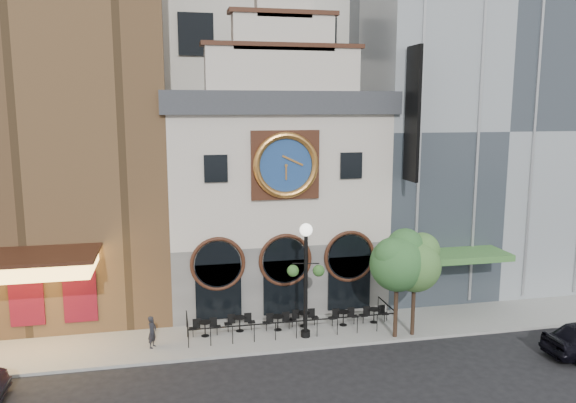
% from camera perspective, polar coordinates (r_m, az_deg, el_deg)
% --- Properties ---
extents(ground, '(120.00, 120.00, 0.00)m').
position_cam_1_polar(ground, '(27.75, 1.44, -14.97)').
color(ground, black).
rests_on(ground, ground).
extents(sidewalk, '(44.00, 5.00, 0.15)m').
position_cam_1_polar(sidewalk, '(29.95, 0.30, -12.91)').
color(sidewalk, gray).
rests_on(sidewalk, ground).
extents(clock_building, '(12.60, 8.78, 18.65)m').
position_cam_1_polar(clock_building, '(33.25, -1.66, 1.20)').
color(clock_building, '#605E5B').
rests_on(clock_building, ground).
extents(theater_building, '(14.00, 15.60, 25.00)m').
position_cam_1_polar(theater_building, '(35.23, -24.06, 10.51)').
color(theater_building, brown).
rests_on(theater_building, ground).
extents(retail_building, '(14.00, 14.40, 20.00)m').
position_cam_1_polar(retail_building, '(39.40, 16.78, 7.15)').
color(retail_building, gray).
rests_on(retail_building, ground).
extents(cafe_railing, '(10.60, 2.60, 0.90)m').
position_cam_1_polar(cafe_railing, '(29.75, 0.30, -11.97)').
color(cafe_railing, black).
rests_on(cafe_railing, sidewalk).
extents(bistro_0, '(1.58, 0.68, 0.90)m').
position_cam_1_polar(bistro_0, '(29.13, -8.43, -12.53)').
color(bistro_0, black).
rests_on(bistro_0, sidewalk).
extents(bistro_1, '(1.58, 0.68, 0.90)m').
position_cam_1_polar(bistro_1, '(29.52, -4.92, -12.16)').
color(bistro_1, black).
rests_on(bistro_1, sidewalk).
extents(bistro_2, '(1.58, 0.68, 0.90)m').
position_cam_1_polar(bistro_2, '(29.55, -1.04, -12.10)').
color(bistro_2, black).
rests_on(bistro_2, sidewalk).
extents(bistro_3, '(1.58, 0.68, 0.90)m').
position_cam_1_polar(bistro_3, '(30.03, 1.59, -11.74)').
color(bistro_3, black).
rests_on(bistro_3, sidewalk).
extents(bistro_4, '(1.58, 0.68, 0.90)m').
position_cam_1_polar(bistro_4, '(30.30, 5.64, -11.59)').
color(bistro_4, black).
rests_on(bistro_4, sidewalk).
extents(bistro_5, '(1.58, 0.68, 0.90)m').
position_cam_1_polar(bistro_5, '(30.86, 8.73, -11.25)').
color(bistro_5, black).
rests_on(bistro_5, sidewalk).
extents(pedestrian, '(0.58, 0.67, 1.56)m').
position_cam_1_polar(pedestrian, '(28.24, -13.63, -12.75)').
color(pedestrian, black).
rests_on(pedestrian, sidewalk).
extents(lamppost, '(1.83, 0.84, 5.80)m').
position_cam_1_polar(lamppost, '(27.76, 1.82, -6.72)').
color(lamppost, black).
rests_on(lamppost, sidewalk).
extents(tree_left, '(2.83, 2.73, 5.45)m').
position_cam_1_polar(tree_left, '(28.22, 11.12, -5.77)').
color(tree_left, '#382619').
rests_on(tree_left, sidewalk).
extents(tree_right, '(2.69, 2.59, 5.18)m').
position_cam_1_polar(tree_right, '(28.71, 12.82, -5.97)').
color(tree_right, '#382619').
rests_on(tree_right, sidewalk).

